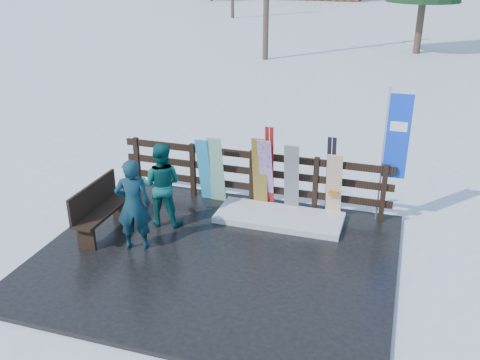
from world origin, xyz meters
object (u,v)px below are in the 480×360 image
(bench, at_px, (99,207))
(snowboard_1, at_px, (216,170))
(person_front, at_px, (133,205))
(snowboard_0, at_px, (204,170))
(rental_flag, at_px, (394,142))
(snowboard_4, at_px, (291,179))
(snowboard_2, at_px, (260,174))
(snowboard_5, at_px, (334,186))
(snowboard_3, at_px, (266,174))
(person_back, at_px, (162,184))

(bench, distance_m, snowboard_1, 2.45)
(person_front, bearing_deg, snowboard_1, -129.85)
(bench, height_order, snowboard_0, snowboard_0)
(rental_flag, bearing_deg, snowboard_4, -171.56)
(snowboard_2, relative_size, snowboard_5, 1.11)
(snowboard_3, bearing_deg, snowboard_5, 0.00)
(bench, relative_size, snowboard_2, 0.96)
(snowboard_0, height_order, snowboard_1, snowboard_1)
(snowboard_4, distance_m, person_front, 3.12)
(snowboard_3, height_order, person_back, person_back)
(snowboard_2, distance_m, snowboard_3, 0.13)
(snowboard_0, relative_size, snowboard_4, 0.97)
(snowboard_1, bearing_deg, snowboard_3, 0.00)
(bench, relative_size, person_front, 0.91)
(person_front, height_order, person_back, person_front)
(snowboard_5, relative_size, rental_flag, 0.54)
(snowboard_0, bearing_deg, snowboard_3, 0.00)
(snowboard_0, relative_size, rental_flag, 0.55)
(bench, bearing_deg, snowboard_1, 48.90)
(snowboard_4, relative_size, rental_flag, 0.57)
(person_front, bearing_deg, rental_flag, -170.66)
(bench, height_order, snowboard_1, snowboard_1)
(snowboard_5, bearing_deg, snowboard_3, 180.00)
(person_back, bearing_deg, person_front, 78.76)
(snowboard_1, distance_m, rental_flag, 3.50)
(bench, xyz_separation_m, snowboard_3, (2.65, 1.84, 0.26))
(snowboard_0, xyz_separation_m, snowboard_2, (1.17, 0.00, 0.07))
(bench, xyz_separation_m, rental_flag, (4.98, 2.11, 1.09))
(snowboard_0, xyz_separation_m, person_front, (-0.47, -2.13, 0.13))
(snowboard_3, relative_size, snowboard_4, 1.08)
(snowboard_1, bearing_deg, snowboard_2, 0.00)
(snowboard_2, height_order, person_back, person_back)
(snowboard_0, bearing_deg, rental_flag, 4.25)
(person_front, bearing_deg, snowboard_5, -166.58)
(snowboard_3, height_order, snowboard_5, snowboard_3)
(snowboard_2, bearing_deg, snowboard_4, 0.00)
(person_front, bearing_deg, snowboard_2, -148.64)
(rental_flag, relative_size, person_back, 1.61)
(bench, bearing_deg, snowboard_2, 36.11)
(bench, bearing_deg, snowboard_5, 24.74)
(bench, bearing_deg, rental_flag, 22.93)
(snowboard_1, bearing_deg, rental_flag, 4.57)
(bench, xyz_separation_m, snowboard_1, (1.60, 1.84, 0.22))
(snowboard_1, height_order, snowboard_3, snowboard_3)
(snowboard_5, bearing_deg, snowboard_2, 180.00)
(snowboard_4, height_order, rental_flag, rental_flag)
(snowboard_2, bearing_deg, person_back, -143.96)
(snowboard_1, relative_size, snowboard_5, 1.06)
(snowboard_4, height_order, person_front, person_front)
(snowboard_4, bearing_deg, snowboard_5, 0.00)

